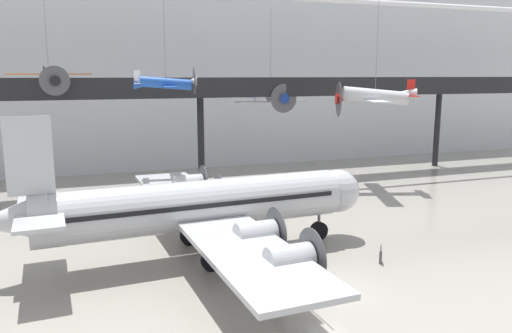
{
  "coord_description": "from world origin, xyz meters",
  "views": [
    {
      "loc": [
        -11.87,
        -22.22,
        11.41
      ],
      "look_at": [
        -1.05,
        8.48,
        5.38
      ],
      "focal_mm": 35.0,
      "sensor_mm": 36.0,
      "label": 1
    }
  ],
  "objects_px": {
    "suspended_plane_orange_highwing": "(49,79)",
    "info_sign_pedestal": "(381,256)",
    "suspended_plane_blue_trainer": "(166,83)",
    "airliner_silver_main": "(194,206)",
    "suspended_plane_white_twin": "(271,98)",
    "suspended_plane_silver_racer": "(375,96)"
  },
  "relations": [
    {
      "from": "suspended_plane_orange_highwing",
      "to": "info_sign_pedestal",
      "type": "xyz_separation_m",
      "value": [
        19.32,
        -24.92,
        -10.57
      ]
    },
    {
      "from": "suspended_plane_blue_trainer",
      "to": "info_sign_pedestal",
      "type": "bearing_deg",
      "value": -54.4
    },
    {
      "from": "suspended_plane_orange_highwing",
      "to": "info_sign_pedestal",
      "type": "bearing_deg",
      "value": 25.69
    },
    {
      "from": "airliner_silver_main",
      "to": "suspended_plane_orange_highwing",
      "type": "xyz_separation_m",
      "value": [
        -8.78,
        20.23,
        7.68
      ]
    },
    {
      "from": "airliner_silver_main",
      "to": "suspended_plane_orange_highwing",
      "type": "height_order",
      "value": "suspended_plane_orange_highwing"
    },
    {
      "from": "suspended_plane_white_twin",
      "to": "info_sign_pedestal",
      "type": "relative_size",
      "value": 8.82
    },
    {
      "from": "airliner_silver_main",
      "to": "suspended_plane_orange_highwing",
      "type": "bearing_deg",
      "value": 110.17
    },
    {
      "from": "suspended_plane_silver_racer",
      "to": "airliner_silver_main",
      "type": "bearing_deg",
      "value": 50.94
    },
    {
      "from": "suspended_plane_orange_highwing",
      "to": "suspended_plane_white_twin",
      "type": "xyz_separation_m",
      "value": [
        22.4,
        2.0,
        -2.21
      ]
    },
    {
      "from": "suspended_plane_blue_trainer",
      "to": "suspended_plane_white_twin",
      "type": "distance_m",
      "value": 16.11
    },
    {
      "from": "airliner_silver_main",
      "to": "suspended_plane_white_twin",
      "type": "height_order",
      "value": "suspended_plane_white_twin"
    },
    {
      "from": "suspended_plane_white_twin",
      "to": "suspended_plane_blue_trainer",
      "type": "bearing_deg",
      "value": -59.21
    },
    {
      "from": "suspended_plane_orange_highwing",
      "to": "suspended_plane_white_twin",
      "type": "relative_size",
      "value": 0.81
    },
    {
      "from": "suspended_plane_silver_racer",
      "to": "suspended_plane_white_twin",
      "type": "xyz_separation_m",
      "value": [
        -7.45,
        9.19,
        -0.5
      ]
    },
    {
      "from": "suspended_plane_white_twin",
      "to": "info_sign_pedestal",
      "type": "height_order",
      "value": "suspended_plane_white_twin"
    },
    {
      "from": "suspended_plane_silver_racer",
      "to": "suspended_plane_orange_highwing",
      "type": "height_order",
      "value": "suspended_plane_orange_highwing"
    },
    {
      "from": "suspended_plane_silver_racer",
      "to": "suspended_plane_orange_highwing",
      "type": "relative_size",
      "value": 1.25
    },
    {
      "from": "suspended_plane_orange_highwing",
      "to": "airliner_silver_main",
      "type": "bearing_deg",
      "value": 11.37
    },
    {
      "from": "suspended_plane_orange_highwing",
      "to": "suspended_plane_blue_trainer",
      "type": "xyz_separation_m",
      "value": [
        9.41,
        -7.35,
        -0.36
      ]
    },
    {
      "from": "info_sign_pedestal",
      "to": "suspended_plane_blue_trainer",
      "type": "bearing_deg",
      "value": 151.22
    },
    {
      "from": "suspended_plane_silver_racer",
      "to": "info_sign_pedestal",
      "type": "distance_m",
      "value": 22.44
    },
    {
      "from": "airliner_silver_main",
      "to": "info_sign_pedestal",
      "type": "relative_size",
      "value": 22.13
    }
  ]
}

